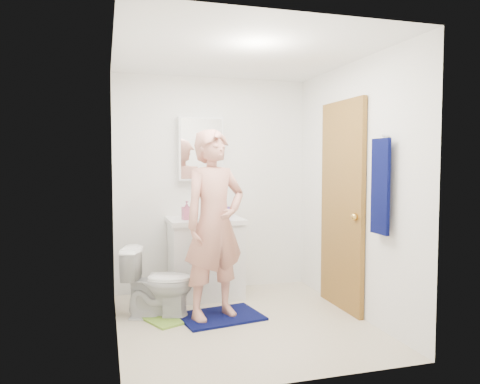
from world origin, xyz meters
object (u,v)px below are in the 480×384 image
medicine_cabinet (201,149)px  toilet (159,282)px  toothbrush_cup (228,212)px  soap_dispenser (187,210)px  man (214,224)px  vanity_cabinet (205,260)px  towel (380,186)px

medicine_cabinet → toilet: (-0.56, -0.77, -1.27)m
toothbrush_cup → toilet: bearing=-141.2°
soap_dispenser → man: size_ratio=0.11×
toothbrush_cup → vanity_cabinet: bearing=-154.5°
medicine_cabinet → man: medicine_cabinet is taller
vanity_cabinet → toilet: bearing=-135.8°
medicine_cabinet → soap_dispenser: 0.74m
toothbrush_cup → man: bearing=-112.1°
towel → toothbrush_cup: bearing=118.8°
vanity_cabinet → towel: (1.18, -1.48, 0.85)m
vanity_cabinet → toilet: (-0.56, -0.54, -0.07)m
toilet → toothbrush_cup: toothbrush_cup is taller
toothbrush_cup → man: 0.95m
medicine_cabinet → toothbrush_cup: 0.76m
vanity_cabinet → toothbrush_cup: size_ratio=6.28×
toothbrush_cup → soap_dispenser: bearing=-158.1°
vanity_cabinet → towel: 2.08m
towel → soap_dispenser: (-1.39, 1.42, -0.30)m
towel → toothbrush_cup: 1.88m
toilet → toothbrush_cup: 1.23m
medicine_cabinet → toothbrush_cup: size_ratio=5.49×
toilet → toothbrush_cup: (0.85, 0.68, 0.57)m
towel → soap_dispenser: size_ratio=4.08×
man → toilet: bearing=138.2°
vanity_cabinet → toothbrush_cup: 0.59m
vanity_cabinet → man: bearing=-95.3°
toilet → towel: bearing=-101.8°
towel → toothbrush_cup: size_ratio=6.28×
toilet → man: size_ratio=0.38×
vanity_cabinet → man: size_ratio=0.46×
vanity_cabinet → toilet: vanity_cabinet is taller
towel → man: size_ratio=0.46×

